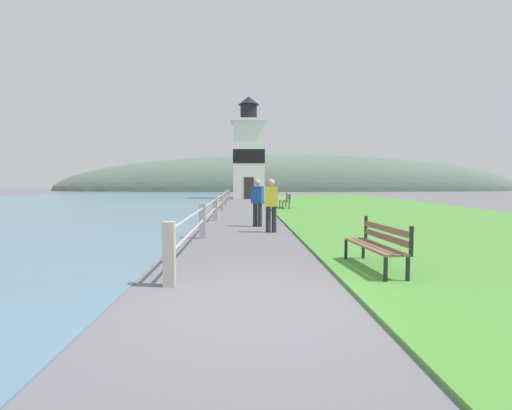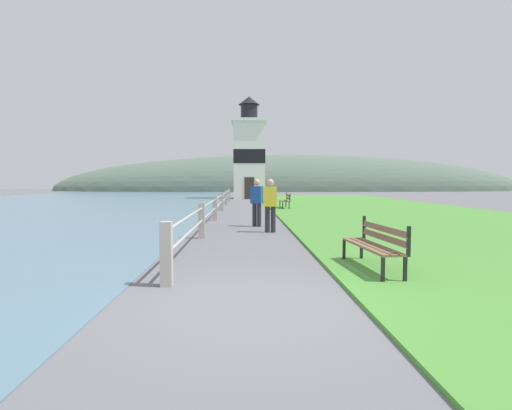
{
  "view_description": "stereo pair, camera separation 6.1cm",
  "coord_description": "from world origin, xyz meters",
  "px_view_note": "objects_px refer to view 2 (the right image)",
  "views": [
    {
      "loc": [
        -0.17,
        -5.24,
        1.66
      ],
      "look_at": [
        0.57,
        17.2,
        0.3
      ],
      "focal_mm": 28.0,
      "sensor_mm": 36.0,
      "label": 1
    },
    {
      "loc": [
        -0.11,
        -5.24,
        1.66
      ],
      "look_at": [
        0.57,
        17.2,
        0.3
      ],
      "focal_mm": 28.0,
      "sensor_mm": 36.0,
      "label": 2
    }
  ],
  "objects_px": {
    "person_strolling": "(270,203)",
    "person_by_railing": "(257,201)",
    "park_bench_midway": "(286,200)",
    "lighthouse": "(249,155)",
    "park_bench_near": "(376,242)"
  },
  "relations": [
    {
      "from": "person_strolling",
      "to": "person_by_railing",
      "type": "xyz_separation_m",
      "value": [
        -0.38,
        1.68,
        -0.0
      ]
    },
    {
      "from": "park_bench_midway",
      "to": "lighthouse",
      "type": "xyz_separation_m",
      "value": [
        -1.98,
        14.29,
        3.61
      ]
    },
    {
      "from": "person_by_railing",
      "to": "park_bench_midway",
      "type": "bearing_deg",
      "value": 14.75
    },
    {
      "from": "lighthouse",
      "to": "person_strolling",
      "type": "distance_m",
      "value": 25.27
    },
    {
      "from": "person_strolling",
      "to": "park_bench_midway",
      "type": "bearing_deg",
      "value": -5.31
    },
    {
      "from": "park_bench_midway",
      "to": "lighthouse",
      "type": "height_order",
      "value": "lighthouse"
    },
    {
      "from": "person_strolling",
      "to": "person_by_railing",
      "type": "bearing_deg",
      "value": 16.07
    },
    {
      "from": "park_bench_near",
      "to": "person_strolling",
      "type": "relative_size",
      "value": 1.14
    },
    {
      "from": "lighthouse",
      "to": "person_strolling",
      "type": "relative_size",
      "value": 5.55
    },
    {
      "from": "park_bench_near",
      "to": "person_by_railing",
      "type": "distance_m",
      "value": 7.57
    },
    {
      "from": "park_bench_near",
      "to": "lighthouse",
      "type": "bearing_deg",
      "value": -91.0
    },
    {
      "from": "park_bench_midway",
      "to": "person_strolling",
      "type": "relative_size",
      "value": 1.09
    },
    {
      "from": "lighthouse",
      "to": "park_bench_midway",
      "type": "bearing_deg",
      "value": -82.1
    },
    {
      "from": "park_bench_midway",
      "to": "lighthouse",
      "type": "relative_size",
      "value": 0.2
    },
    {
      "from": "person_strolling",
      "to": "person_by_railing",
      "type": "relative_size",
      "value": 1.0
    }
  ]
}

